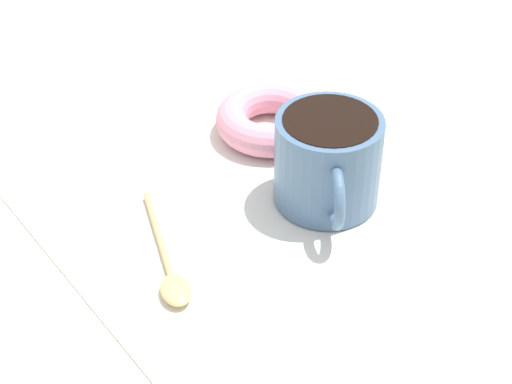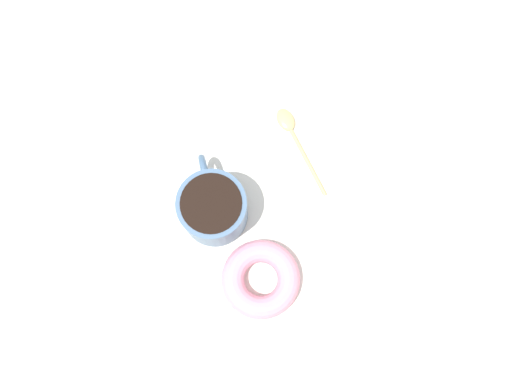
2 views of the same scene
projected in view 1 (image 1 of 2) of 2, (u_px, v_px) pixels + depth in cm
name	position (u px, v px, depth cm)	size (l,w,h in cm)	color
ground_plane	(239.00, 228.00, 74.07)	(120.00, 120.00, 2.00)	beige
napkin	(256.00, 211.00, 73.99)	(33.85, 33.85, 0.30)	white
coffee_cup	(328.00, 160.00, 72.50)	(9.16, 11.39, 8.20)	slate
donut	(271.00, 119.00, 82.22)	(10.65, 10.65, 3.09)	pink
spoon	(170.00, 272.00, 67.28)	(6.09, 13.95, 0.90)	#D8B772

